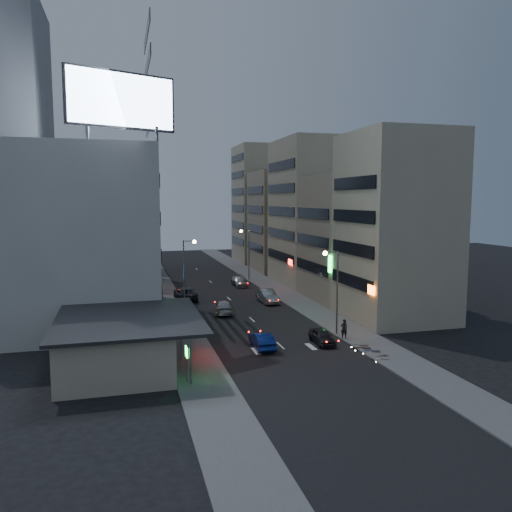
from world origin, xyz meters
name	(u,v)px	position (x,y,z in m)	size (l,w,h in m)	color
ground	(296,359)	(0.00, 0.00, 0.00)	(180.00, 180.00, 0.00)	black
sidewalk_left	(165,296)	(-8.00, 30.00, 0.06)	(4.00, 120.00, 0.12)	#4C4C4F
sidewalk_right	(278,290)	(8.00, 30.00, 0.06)	(4.00, 120.00, 0.12)	#4C4C4F
food_court	(118,342)	(-13.90, 2.00, 1.98)	(11.00, 13.00, 3.88)	tan
white_building	(87,236)	(-17.00, 20.00, 9.00)	(14.00, 24.00, 18.00)	#BBBBB6
shophouse_near	(396,227)	(15.00, 10.50, 10.00)	(10.00, 11.00, 20.00)	tan
shophouse_mid	(352,238)	(15.50, 22.00, 8.00)	(11.00, 12.00, 16.00)	gray
shophouse_far	(312,212)	(15.00, 35.00, 11.00)	(10.00, 14.00, 22.00)	tan
far_left_a	(107,218)	(-15.50, 45.00, 10.00)	(11.00, 10.00, 20.00)	#BBBBB6
far_left_b	(107,229)	(-16.00, 58.00, 7.50)	(12.00, 10.00, 15.00)	gray
far_right_a	(284,221)	(15.50, 50.00, 9.00)	(11.00, 12.00, 18.00)	gray
far_right_b	(265,204)	(16.00, 64.00, 12.00)	(12.00, 12.00, 24.00)	tan
billboard	(122,101)	(-12.99, 9.97, 21.66)	(9.52, 3.75, 6.20)	#595B60
street_lamp_right_near	(334,280)	(5.90, 6.00, 5.36)	(1.60, 0.44, 8.02)	#595B60
street_lamp_left	(187,263)	(-5.90, 22.00, 5.36)	(1.60, 0.44, 8.02)	#595B60
street_lamp_right_far	(247,247)	(5.90, 40.00, 5.36)	(1.60, 0.44, 8.02)	#595B60
parked_car_right_near	(322,336)	(3.82, 3.66, 0.66)	(1.57, 3.89, 1.33)	#26262B
parked_car_right_mid	(267,296)	(4.15, 22.23, 0.83)	(1.75, 5.02, 1.65)	#9A9DA2
parked_car_left	(185,293)	(-5.60, 26.67, 0.83)	(2.74, 5.95, 1.65)	#25252A
parked_car_right_far	(240,281)	(3.61, 35.01, 0.72)	(2.02, 4.98, 1.44)	#95989C
road_car_blue	(262,340)	(-1.80, 3.69, 0.71)	(1.50, 4.31, 1.42)	navy
road_car_silver	(224,307)	(-2.36, 17.76, 0.72)	(2.02, 4.98, 1.44)	#9FA2A7
person	(344,329)	(6.30, 4.36, 1.02)	(0.65, 0.43, 1.79)	black
scooter_black_a	(386,349)	(7.55, -1.08, 0.62)	(1.63, 0.54, 1.00)	black
scooter_silver_a	(388,352)	(7.22, -1.98, 0.61)	(1.62, 0.54, 0.99)	#B4B5BC
scooter_blue	(380,343)	(7.59, 0.05, 0.75)	(2.05, 0.68, 1.25)	navy
scooter_black_b	(371,341)	(7.26, 0.98, 0.72)	(1.96, 0.65, 1.20)	black
scooter_silver_b	(368,338)	(7.45, 1.87, 0.75)	(2.06, 0.69, 1.26)	silver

